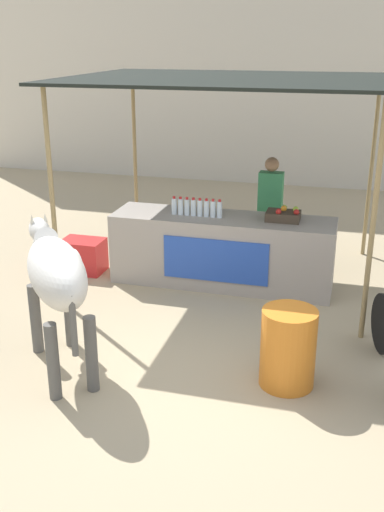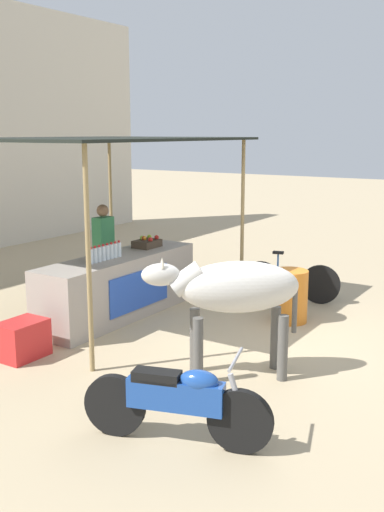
# 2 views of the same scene
# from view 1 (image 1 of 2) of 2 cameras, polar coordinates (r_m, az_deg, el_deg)

# --- Properties ---
(ground_plane) EXTENTS (60.00, 60.00, 0.00)m
(ground_plane) POSITION_cam_1_polar(r_m,az_deg,el_deg) (6.46, -1.54, -9.89)
(ground_plane) COLOR tan
(building_wall_far) EXTENTS (16.00, 0.50, 5.93)m
(building_wall_far) POSITION_cam_1_polar(r_m,az_deg,el_deg) (13.97, 9.11, 18.87)
(building_wall_far) COLOR beige
(building_wall_far) RESTS_ON ground
(stall_counter) EXTENTS (3.00, 0.82, 0.96)m
(stall_counter) POSITION_cam_1_polar(r_m,az_deg,el_deg) (8.19, 2.88, 0.52)
(stall_counter) COLOR #9E9389
(stall_counter) RESTS_ON ground
(stall_awning) EXTENTS (4.20, 3.20, 2.74)m
(stall_awning) POSITION_cam_1_polar(r_m,az_deg,el_deg) (8.03, 3.65, 15.84)
(stall_awning) COLOR black
(stall_awning) RESTS_ON ground
(water_bottle_row) EXTENTS (0.70, 0.07, 0.25)m
(water_bottle_row) POSITION_cam_1_polar(r_m,az_deg,el_deg) (8.04, 0.44, 4.63)
(water_bottle_row) COLOR silver
(water_bottle_row) RESTS_ON stall_counter
(fruit_crate) EXTENTS (0.44, 0.32, 0.18)m
(fruit_crate) POSITION_cam_1_polar(r_m,az_deg,el_deg) (7.95, 8.72, 3.87)
(fruit_crate) COLOR #3F3326
(fruit_crate) RESTS_ON stall_counter
(vendor_behind_counter) EXTENTS (0.34, 0.22, 1.65)m
(vendor_behind_counter) POSITION_cam_1_polar(r_m,az_deg,el_deg) (8.70, 7.41, 4.12)
(vendor_behind_counter) COLOR #383842
(vendor_behind_counter) RESTS_ON ground
(cooler_box) EXTENTS (0.60, 0.44, 0.48)m
(cooler_box) POSITION_cam_1_polar(r_m,az_deg,el_deg) (8.82, -10.32, 0.03)
(cooler_box) COLOR red
(cooler_box) RESTS_ON ground
(water_barrel) EXTENTS (0.54, 0.54, 0.79)m
(water_barrel) POSITION_cam_1_polar(r_m,az_deg,el_deg) (5.94, 9.13, -8.64)
(water_barrel) COLOR orange
(water_barrel) RESTS_ON ground
(cow) EXTENTS (1.42, 1.65, 1.44)m
(cow) POSITION_cam_1_polar(r_m,az_deg,el_deg) (6.05, -12.81, -1.68)
(cow) COLOR silver
(cow) RESTS_ON ground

